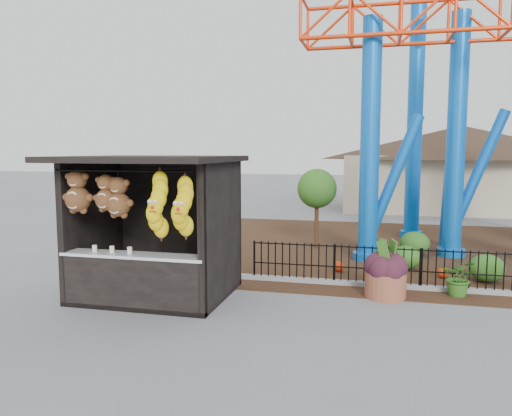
% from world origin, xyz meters
% --- Properties ---
extents(ground, '(120.00, 120.00, 0.00)m').
position_xyz_m(ground, '(0.00, 0.00, 0.00)').
color(ground, slate).
rests_on(ground, ground).
extents(mulch_bed, '(18.00, 12.00, 0.02)m').
position_xyz_m(mulch_bed, '(4.00, 8.00, 0.01)').
color(mulch_bed, '#331E11').
rests_on(mulch_bed, ground).
extents(curb, '(18.00, 0.18, 0.12)m').
position_xyz_m(curb, '(4.00, 3.00, 0.06)').
color(curb, gray).
rests_on(curb, ground).
extents(prize_booth, '(3.50, 3.40, 3.12)m').
position_xyz_m(prize_booth, '(-3.00, 0.89, 1.55)').
color(prize_booth, black).
rests_on(prize_booth, ground).
extents(roller_coaster, '(11.00, 6.37, 10.82)m').
position_xyz_m(roller_coaster, '(5.12, 8.23, 6.44)').
color(roller_coaster, blue).
rests_on(roller_coaster, ground).
extents(terracotta_planter, '(1.18, 1.18, 0.57)m').
position_xyz_m(terracotta_planter, '(1.99, 2.23, 0.28)').
color(terracotta_planter, brown).
rests_on(terracotta_planter, ground).
extents(planter_foliage, '(0.70, 0.70, 0.64)m').
position_xyz_m(planter_foliage, '(1.99, 2.23, 0.89)').
color(planter_foliage, '#331420').
rests_on(planter_foliage, terracotta_planter).
extents(potted_plant, '(0.95, 0.89, 0.86)m').
position_xyz_m(potted_plant, '(3.59, 2.70, 0.43)').
color(potted_plant, '#1F5719').
rests_on(potted_plant, ground).
extents(landscaping, '(8.66, 3.79, 0.73)m').
position_xyz_m(landscaping, '(4.11, 5.49, 0.34)').
color(landscaping, '#2B581A').
rests_on(landscaping, mulch_bed).
extents(pavilion, '(15.00, 15.00, 4.80)m').
position_xyz_m(pavilion, '(6.00, 20.00, 3.07)').
color(pavilion, '#BFAD8C').
rests_on(pavilion, ground).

